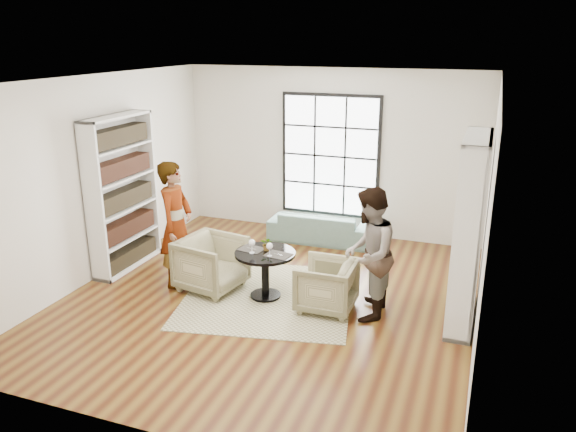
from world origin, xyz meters
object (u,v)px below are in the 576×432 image
at_px(person_right, 369,254).
at_px(wine_glass_right, 270,247).
at_px(armchair_left, 212,264).
at_px(armchair_right, 326,285).
at_px(wine_glass_left, 252,243).
at_px(sofa, 320,227).
at_px(flower_centerpiece, 267,244).
at_px(pedestal_table, 265,265).
at_px(person_left, 176,224).

xyz_separation_m(person_right, wine_glass_right, (-1.34, -0.06, -0.05)).
xyz_separation_m(armchair_left, person_right, (2.29, -0.05, 0.48)).
height_order(armchair_right, wine_glass_left, wine_glass_left).
height_order(sofa, person_right, person_right).
bearing_deg(armchair_right, armchair_left, -91.94).
height_order(armchair_left, flower_centerpiece, flower_centerpiece).
relative_size(sofa, flower_centerpiece, 9.11).
xyz_separation_m(sofa, wine_glass_right, (0.06, -2.57, 0.55)).
bearing_deg(wine_glass_right, armchair_right, 4.50).
bearing_deg(flower_centerpiece, armchair_right, -8.24).
height_order(pedestal_table, person_left, person_left).
bearing_deg(person_left, armchair_right, -95.93).
relative_size(sofa, wine_glass_left, 9.02).
distance_m(armchair_left, wine_glass_left, 0.81).
bearing_deg(armchair_right, person_left, -91.57).
bearing_deg(pedestal_table, wine_glass_right, -45.29).
bearing_deg(flower_centerpiece, person_left, -176.59).
bearing_deg(person_right, wine_glass_right, -89.69).
bearing_deg(person_right, sofa, -153.25).
relative_size(pedestal_table, person_left, 0.46).
bearing_deg(flower_centerpiece, wine_glass_left, -134.14).
xyz_separation_m(pedestal_table, armchair_left, (-0.83, -0.01, -0.10)).
bearing_deg(armchair_left, person_left, 100.44).
xyz_separation_m(wine_glass_right, flower_centerpiece, (-0.11, 0.19, -0.04)).
bearing_deg(wine_glass_left, flower_centerpiece, 45.86).
xyz_separation_m(armchair_right, person_left, (-2.29, 0.05, 0.58)).
height_order(armchair_left, wine_glass_right, wine_glass_right).
distance_m(pedestal_table, wine_glass_left, 0.37).
bearing_deg(sofa, person_left, 58.55).
distance_m(person_left, flower_centerpiece, 1.40).
height_order(pedestal_table, person_right, person_right).
bearing_deg(armchair_left, sofa, -9.53).
relative_size(sofa, armchair_left, 2.11).
height_order(sofa, flower_centerpiece, flower_centerpiece).
distance_m(sofa, armchair_left, 2.62).
distance_m(person_left, wine_glass_left, 1.23).
distance_m(person_left, wine_glass_right, 1.51).
relative_size(person_right, flower_centerpiece, 8.75).
relative_size(armchair_left, armchair_right, 1.14).
bearing_deg(pedestal_table, sofa, 88.62).
relative_size(pedestal_table, flower_centerpiece, 4.26).
relative_size(armchair_right, flower_centerpiece, 3.79).
height_order(pedestal_table, wine_glass_left, wine_glass_left).
distance_m(sofa, wine_glass_right, 2.62).
height_order(person_right, wine_glass_right, person_right).
height_order(person_left, wine_glass_left, person_left).
height_order(sofa, wine_glass_right, wine_glass_right).
bearing_deg(person_left, person_right, -95.70).
relative_size(person_right, wine_glass_right, 8.96).
height_order(person_right, flower_centerpiece, person_right).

